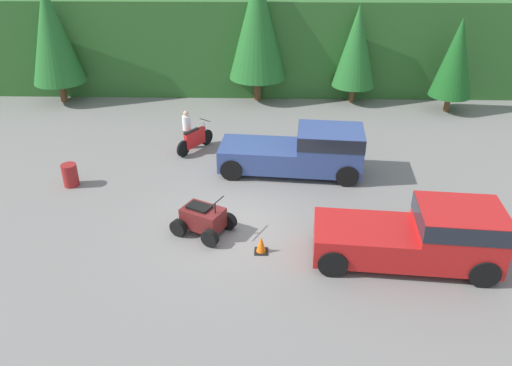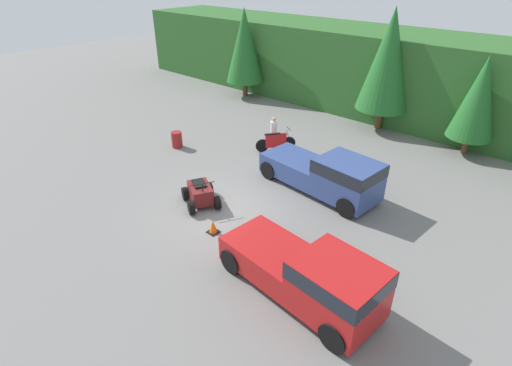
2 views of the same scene
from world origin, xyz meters
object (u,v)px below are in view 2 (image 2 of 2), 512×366
traffic_cone (213,227)px  pickup_truck_second (329,174)px  rider_person (274,131)px  dirt_bike (276,142)px  quad_atv (200,194)px  pickup_truck_red (312,275)px  steel_barrel (177,140)px

traffic_cone → pickup_truck_second: bearing=72.9°
rider_person → traffic_cone: (3.37, -7.64, -0.69)m
dirt_bike → quad_atv: quad_atv is taller
pickup_truck_second → dirt_bike: 5.09m
pickup_truck_second → dirt_bike: (-4.64, 2.03, -0.50)m
pickup_truck_red → pickup_truck_second: (-3.12, 5.74, 0.00)m
pickup_truck_second → steel_barrel: size_ratio=6.51×
rider_person → steel_barrel: bearing=153.6°
rider_person → steel_barrel: (-3.97, -3.55, -0.50)m
traffic_cone → steel_barrel: steel_barrel is taller
rider_person → dirt_bike: bearing=-102.6°
rider_person → steel_barrel: size_ratio=1.97×
quad_atv → rider_person: 6.76m
quad_atv → traffic_cone: size_ratio=3.97×
pickup_truck_second → dirt_bike: size_ratio=3.05×
quad_atv → pickup_truck_second: bearing=77.9°
traffic_cone → dirt_bike: bearing=112.1°
pickup_truck_red → pickup_truck_second: same height
pickup_truck_red → pickup_truck_second: bearing=123.4°
dirt_bike → pickup_truck_second: bearing=-78.9°
traffic_cone → quad_atv: bearing=151.0°
quad_atv → traffic_cone: bearing=-1.6°
pickup_truck_red → pickup_truck_second: 6.54m
steel_barrel → traffic_cone: bearing=-29.1°
dirt_bike → steel_barrel: bearing=162.0°
quad_atv → steel_barrel: bearing=178.2°
pickup_truck_red → dirt_bike: (-7.76, 7.77, -0.50)m
pickup_truck_red → steel_barrel: (-12.10, 4.48, -0.57)m
quad_atv → dirt_bike: bearing=127.2°
steel_barrel → pickup_truck_red: bearing=-20.3°
pickup_truck_red → rider_person: 11.43m
pickup_truck_second → traffic_cone: bearing=-102.1°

